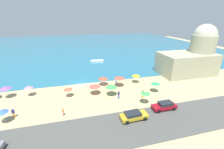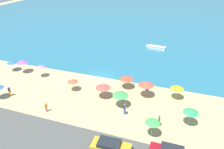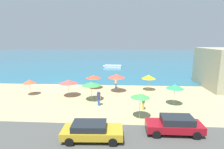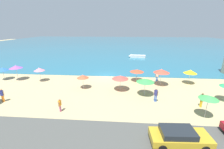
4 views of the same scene
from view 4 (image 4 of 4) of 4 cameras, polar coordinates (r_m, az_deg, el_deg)
ground_plane at (r=28.14m, az=-2.12°, el=-0.68°), size 160.00×160.00×0.00m
sea at (r=82.03m, az=2.35°, el=11.63°), size 150.00×110.00×0.05m
beach_umbrella_1 at (r=17.68m, az=32.94°, el=-7.31°), size 1.83×1.83×2.55m
beach_umbrella_2 at (r=20.17m, az=12.58°, el=-2.20°), size 2.35×2.35×2.46m
beach_umbrella_3 at (r=27.71m, az=-25.99°, el=1.79°), size 1.72×1.72×2.45m
beach_umbrella_4 at (r=25.41m, az=9.46°, el=1.45°), size 2.34×2.34×2.14m
beach_umbrella_5 at (r=30.30m, az=-32.81°, el=2.47°), size 2.12×2.12×2.70m
beach_umbrella_6 at (r=22.49m, az=-11.08°, el=-0.74°), size 1.75×1.75×2.20m
beach_umbrella_8 at (r=24.34m, az=18.35°, el=1.30°), size 2.43×2.43×2.72m
beach_umbrella_9 at (r=32.03m, az=-36.29°, el=1.67°), size 1.94×1.94×2.20m
beach_umbrella_10 at (r=26.85m, az=27.69°, el=0.99°), size 2.01×2.01×2.44m
beach_umbrella_11 at (r=21.36m, az=3.15°, el=-1.06°), size 2.38×2.38×2.33m
bather_0 at (r=22.95m, az=-36.37°, el=-6.12°), size 0.57×0.24×1.75m
bather_1 at (r=19.28m, az=16.37°, el=-7.18°), size 0.48×0.39×1.82m
bather_2 at (r=17.51m, az=-19.27°, el=-10.68°), size 0.24×0.57×1.57m
bather_3 at (r=26.55m, az=16.81°, el=-0.54°), size 0.57×0.22×1.63m
bather_4 at (r=20.16m, az=31.02°, el=-8.10°), size 0.30×0.56×1.77m
parked_car_0 at (r=13.67m, az=24.18°, el=-20.62°), size 4.63×2.14×1.34m
skiff_nearshore at (r=45.71m, az=9.70°, el=6.87°), size 4.96×1.69×0.73m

